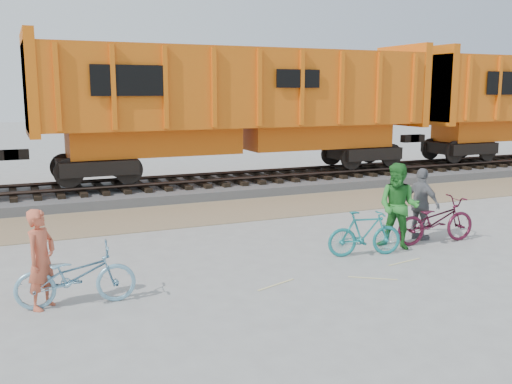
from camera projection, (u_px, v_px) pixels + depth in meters
ground at (304, 266)px, 11.36m from camera, size 120.00×120.00×0.00m
gravel_strip at (213, 212)px, 16.32m from camera, size 120.00×3.00×0.02m
ballast_bed at (179, 189)px, 19.45m from camera, size 120.00×4.00×0.30m
track at (178, 179)px, 19.39m from camera, size 120.00×2.60×0.24m
hopper_car_center at (241, 103)px, 19.87m from camera, size 14.00×3.13×4.65m
bicycle_blue at (76, 276)px, 9.19m from camera, size 1.95×0.83×0.99m
bicycle_teal at (365, 233)px, 11.97m from camera, size 1.67×0.79×0.97m
bicycle_maroon at (436, 220)px, 12.98m from camera, size 2.06×0.82×1.06m
person_solo at (41, 259)px, 9.03m from camera, size 0.67×0.70×1.62m
person_man at (399, 206)px, 12.47m from camera, size 1.13×1.17×1.90m
person_woman at (421, 204)px, 13.25m from camera, size 0.62×1.05×1.68m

